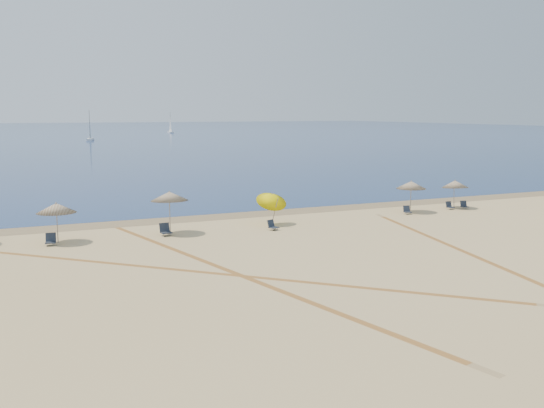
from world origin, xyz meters
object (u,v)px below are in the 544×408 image
Objects in this scene: chair_4 at (272,226)px; sailboat_2 at (170,127)px; umbrella_3 at (272,198)px; chair_7 at (464,205)px; chair_5 at (407,210)px; umbrella_2 at (169,196)px; chair_6 at (450,206)px; umbrella_1 at (56,208)px; chair_3 at (165,230)px; sailboat_1 at (90,131)px; umbrella_4 at (411,185)px; chair_2 at (51,240)px; umbrella_5 at (455,184)px.

sailboat_2 is (37.99, 177.11, 1.94)m from chair_4.
chair_7 is at bearing 1.16° from umbrella_3.
chair_5 is 177.52m from sailboat_2.
umbrella_2 is 0.36× the size of sailboat_2.
chair_6 is at bearing -14.68° from chair_4.
chair_6 is at bearing 1.84° from umbrella_2.
umbrella_1 is at bearing -164.38° from chair_5.
sailboat_2 reaches higher than chair_3.
umbrella_1 is at bearing -179.43° from umbrella_3.
umbrella_3 is 10.93m from chair_5.
chair_6 is (28.55, 0.73, -1.75)m from umbrella_1.
sailboat_1 is at bearing 94.08° from chair_6.
chair_6 is 0.08× the size of sailboat_2.
chair_6 is at bearing -0.89° from umbrella_4.
umbrella_2 is 128.34m from sailboat_1.
umbrella_2 is at bearing 12.66° from chair_2.
chair_3 is 1.15× the size of chair_7.
umbrella_3 reaches higher than umbrella_5.
umbrella_4 reaches higher than chair_3.
umbrella_2 is 1.20× the size of umbrella_5.
chair_3 is 1.33× the size of chair_6.
chair_6 is 0.86× the size of chair_7.
umbrella_5 is at bearing -71.40° from sailboat_1.
umbrella_4 reaches higher than umbrella_5.
umbrella_3 is 1.06× the size of umbrella_4.
umbrella_3 reaches higher than chair_4.
sailboat_1 is at bearing 95.32° from umbrella_5.
umbrella_1 reaches higher than chair_6.
chair_7 is (4.80, -0.32, -1.77)m from umbrella_4.
umbrella_2 is 7.26m from chair_2.
umbrella_2 is 22.13m from chair_6.
umbrella_4 is (18.40, 0.76, -0.28)m from umbrella_2.
sailboat_1 is (17.87, 128.39, 2.08)m from chair_2.
chair_7 is at bearing -71.21° from sailboat_1.
chair_6 is at bearing 1.46° from umbrella_1.
umbrella_2 is 23.30m from chair_7.
chair_3 is (-18.81, -1.19, -1.71)m from umbrella_4.
chair_4 is (-0.64, -1.54, -1.50)m from umbrella_3.
chair_3 is at bearing 149.15° from chair_4.
umbrella_2 is at bearing -179.07° from chair_6.
chair_2 is 0.93× the size of chair_3.
umbrella_3 is at bearing -1.97° from chair_3.
sailboat_1 reaches higher than chair_7.
umbrella_4 is 3.08× the size of chair_4.
umbrella_4 is 5.13m from chair_7.
chair_3 is at bearing -3.85° from umbrella_1.
umbrella_2 is 22.75m from umbrella_5.
chair_5 is 1.01× the size of chair_7.
chair_5 is at bearing 10.01° from chair_2.
umbrella_5 is 23.23m from chair_3.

